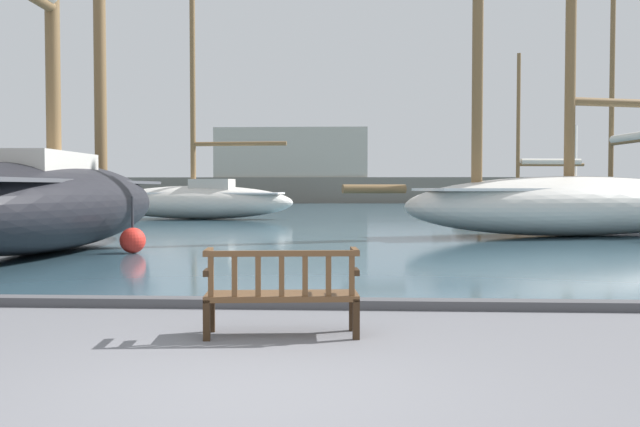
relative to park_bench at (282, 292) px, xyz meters
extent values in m
plane|color=slate|center=(-0.04, -2.08, -0.47)|extent=(160.00, 160.00, 0.00)
cube|color=#385666|center=(-0.04, 41.92, -0.43)|extent=(100.00, 80.00, 0.08)
cube|color=#4C4C50|center=(-0.04, 1.77, -0.41)|extent=(40.00, 0.30, 0.12)
cube|color=#322113|center=(-0.79, 0.19, -0.26)|extent=(0.08, 0.08, 0.42)
cube|color=#322113|center=(0.74, 0.33, -0.26)|extent=(0.08, 0.08, 0.42)
cube|color=#322113|center=(-0.74, -0.26, -0.26)|extent=(0.08, 0.08, 0.42)
cube|color=#322113|center=(0.78, -0.12, -0.26)|extent=(0.08, 0.08, 0.42)
cube|color=brown|center=(0.00, 0.04, -0.05)|extent=(1.64, 0.67, 0.06)
cube|color=brown|center=(0.02, -0.18, 0.42)|extent=(1.60, 0.20, 0.06)
cube|color=brown|center=(-0.70, -0.25, 0.19)|extent=(0.06, 0.05, 0.41)
cube|color=brown|center=(-0.46, -0.23, 0.19)|extent=(0.06, 0.05, 0.41)
cube|color=brown|center=(-0.22, -0.21, 0.19)|extent=(0.06, 0.05, 0.41)
cube|color=brown|center=(0.02, -0.18, 0.19)|extent=(0.06, 0.05, 0.41)
cube|color=brown|center=(0.26, -0.16, 0.19)|extent=(0.06, 0.05, 0.41)
cube|color=brown|center=(0.50, -0.14, 0.19)|extent=(0.06, 0.05, 0.41)
cube|color=brown|center=(0.73, -0.11, 0.19)|extent=(0.06, 0.05, 0.41)
cube|color=#322113|center=(-0.76, -0.13, 0.22)|extent=(0.09, 0.30, 0.06)
cube|color=brown|center=(-0.77, -0.04, 0.43)|extent=(0.10, 0.47, 0.04)
cube|color=#322113|center=(0.77, 0.02, 0.22)|extent=(0.09, 0.30, 0.06)
cube|color=brown|center=(0.76, 0.11, 0.43)|extent=(0.10, 0.47, 0.04)
cylinder|color=brown|center=(-19.04, 33.45, 2.27)|extent=(3.51, 0.16, 0.14)
ellipsoid|color=silver|center=(7.50, 14.79, 0.52)|extent=(11.65, 6.39, 1.83)
cube|color=white|center=(7.50, 14.79, 1.03)|extent=(10.12, 5.22, 0.08)
cylinder|color=brown|center=(4.29, 13.79, 5.56)|extent=(0.32, 0.32, 8.99)
cylinder|color=brown|center=(1.26, 12.85, 1.05)|extent=(1.85, 0.80, 0.26)
ellipsoid|color=black|center=(-6.46, 8.99, 0.66)|extent=(3.63, 11.93, 2.09)
cube|color=#4C4C51|center=(-6.46, 8.99, 1.23)|extent=(2.75, 10.49, 0.08)
cube|color=beige|center=(-6.44, 8.10, 1.58)|extent=(1.94, 3.13, 0.61)
ellipsoid|color=black|center=(15.94, 35.88, 0.49)|extent=(4.06, 10.59, 1.76)
cube|color=#4C4C51|center=(15.94, 35.88, 0.98)|extent=(3.19, 9.28, 0.08)
cylinder|color=brown|center=(15.92, 36.14, 6.88)|extent=(0.30, 0.30, 11.73)
cylinder|color=brown|center=(16.17, 33.76, 3.69)|extent=(0.75, 4.79, 0.24)
cylinder|color=silver|center=(16.17, 33.76, 3.93)|extent=(0.94, 4.34, 0.47)
cylinder|color=brown|center=(15.29, 41.96, 1.00)|extent=(0.44, 1.92, 0.24)
ellipsoid|color=silver|center=(-6.64, 25.40, 0.39)|extent=(9.11, 3.11, 1.56)
cube|color=white|center=(-6.64, 25.40, 0.82)|extent=(7.99, 2.41, 0.08)
cube|color=beige|center=(-5.97, 25.35, 1.17)|extent=(1.98, 1.50, 0.62)
cylinder|color=brown|center=(-6.87, 25.42, 6.43)|extent=(0.25, 0.25, 11.15)
cylinder|color=brown|center=(-4.67, 25.26, 3.10)|extent=(4.41, 0.50, 0.20)
ellipsoid|color=brown|center=(8.44, 26.43, 0.19)|extent=(6.79, 2.55, 1.16)
cube|color=#997A5B|center=(8.44, 26.43, 0.51)|extent=(5.95, 2.02, 0.08)
cylinder|color=brown|center=(8.27, 26.41, 3.94)|extent=(0.18, 0.18, 6.78)
cylinder|color=brown|center=(9.85, 26.60, 2.15)|extent=(3.17, 0.52, 0.14)
cylinder|color=silver|center=(9.85, 26.60, 2.29)|extent=(2.87, 0.62, 0.28)
cylinder|color=brown|center=(6.46, 26.19, 2.91)|extent=(0.18, 0.18, 4.73)
cylinder|color=brown|center=(4.70, 25.98, 0.53)|extent=(0.91, 0.25, 0.14)
sphere|color=red|center=(-4.27, 8.35, -0.10)|extent=(0.58, 0.58, 0.58)
cylinder|color=#2D2D33|center=(-4.27, 8.35, 0.54)|extent=(0.06, 0.06, 0.70)
cube|color=slate|center=(-0.04, 60.38, 0.78)|extent=(47.44, 2.40, 2.50)
cube|color=#B7B2A3|center=(-5.60, 60.38, 4.40)|extent=(14.57, 2.00, 4.73)
cylinder|color=beige|center=(20.72, 60.38, 4.45)|extent=(1.00, 1.00, 4.83)
camera|label=1|loc=(0.80, -7.40, 1.10)|focal=40.00mm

